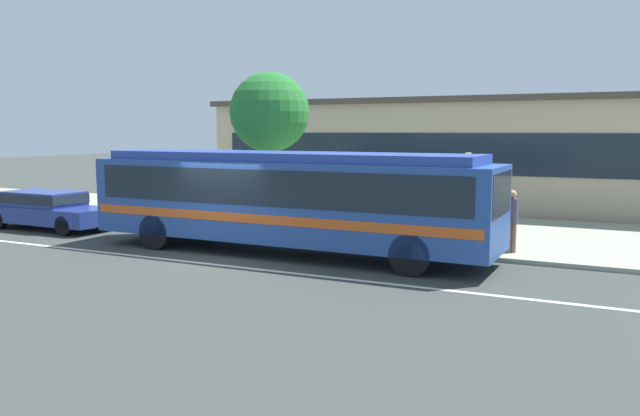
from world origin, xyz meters
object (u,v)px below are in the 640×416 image
sedan_behind_bus (47,208)px  pedestrian_waiting_near_sign (265,199)px  transit_bus (287,195)px  pedestrian_walking_along_curb (511,216)px  bus_stop_sign (467,189)px  street_tree_near_stop (270,113)px

sedan_behind_bus → pedestrian_waiting_near_sign: (7.09, 2.62, 0.37)m
transit_bus → pedestrian_waiting_near_sign: transit_bus is taller
pedestrian_waiting_near_sign → pedestrian_walking_along_curb: bearing=-5.2°
sedan_behind_bus → pedestrian_waiting_near_sign: 7.57m
transit_bus → bus_stop_sign: bearing=22.8°
pedestrian_walking_along_curb → bus_stop_sign: (-1.13, -0.31, 0.71)m
bus_stop_sign → pedestrian_walking_along_curb: bearing=15.3°
pedestrian_waiting_near_sign → pedestrian_walking_along_curb: 8.05m
sedan_behind_bus → street_tree_near_stop: street_tree_near_stop is taller
sedan_behind_bus → pedestrian_walking_along_curb: bearing=7.1°
pedestrian_waiting_near_sign → bus_stop_sign: (6.89, -1.04, 0.72)m
street_tree_near_stop → bus_stop_sign: bearing=-13.6°
transit_bus → pedestrian_waiting_near_sign: bearing=130.1°
pedestrian_walking_along_curb → street_tree_near_stop: bearing=170.3°
sedan_behind_bus → pedestrian_walking_along_curb: pedestrian_walking_along_curb is taller
pedestrian_walking_along_curb → street_tree_near_stop: 8.78m
transit_bus → street_tree_near_stop: (-2.63, 3.58, 2.30)m
transit_bus → street_tree_near_stop: size_ratio=2.21×
pedestrian_waiting_near_sign → transit_bus: bearing=-49.9°
pedestrian_waiting_near_sign → bus_stop_sign: 7.00m
pedestrian_waiting_near_sign → bus_stop_sign: bearing=-8.6°
transit_bus → sedan_behind_bus: transit_bus is taller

